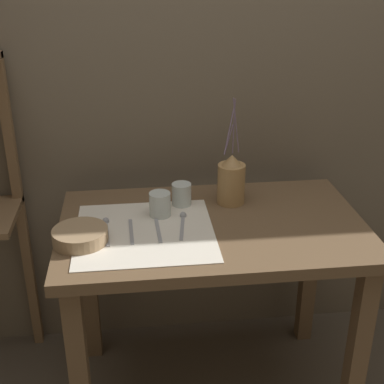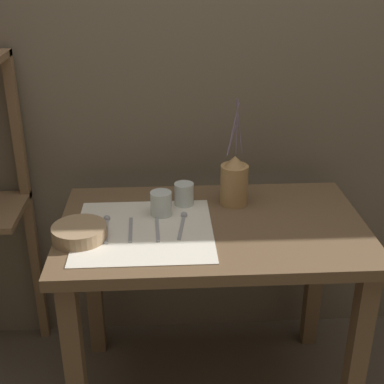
# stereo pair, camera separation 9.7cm
# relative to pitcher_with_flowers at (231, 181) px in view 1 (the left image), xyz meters

# --- Properties ---
(stone_wall_back) EXTENTS (7.00, 0.06, 2.40)m
(stone_wall_back) POSITION_rel_pitcher_with_flowers_xyz_m (-0.09, 0.28, 0.37)
(stone_wall_back) COLOR #6B5E4C
(stone_wall_back) RESTS_ON ground_plane
(wooden_table) EXTENTS (1.05, 0.64, 0.74)m
(wooden_table) POSITION_rel_pitcher_with_flowers_xyz_m (-0.09, -0.15, -0.21)
(wooden_table) COLOR brown
(wooden_table) RESTS_ON ground_plane
(linen_cloth) EXTENTS (0.46, 0.44, 0.00)m
(linen_cloth) POSITION_rel_pitcher_with_flowers_xyz_m (-0.32, -0.19, -0.09)
(linen_cloth) COLOR silver
(linen_cloth) RESTS_ON wooden_table
(pitcher_with_flowers) EXTENTS (0.10, 0.10, 0.40)m
(pitcher_with_flowers) POSITION_rel_pitcher_with_flowers_xyz_m (0.00, 0.00, 0.00)
(pitcher_with_flowers) COLOR #A87F4C
(pitcher_with_flowers) RESTS_ON wooden_table
(wooden_bowl) EXTENTS (0.18, 0.18, 0.05)m
(wooden_bowl) POSITION_rel_pitcher_with_flowers_xyz_m (-0.53, -0.23, -0.06)
(wooden_bowl) COLOR #9E7F5B
(wooden_bowl) RESTS_ON wooden_table
(glass_tumbler_near) EXTENTS (0.07, 0.07, 0.09)m
(glass_tumbler_near) POSITION_rel_pitcher_with_flowers_xyz_m (-0.27, -0.08, -0.04)
(glass_tumbler_near) COLOR silver
(glass_tumbler_near) RESTS_ON wooden_table
(glass_tumbler_far) EXTENTS (0.07, 0.07, 0.08)m
(glass_tumbler_far) POSITION_rel_pitcher_with_flowers_xyz_m (-0.18, -0.00, -0.04)
(glass_tumbler_far) COLOR silver
(glass_tumbler_far) RESTS_ON wooden_table
(spoon_outer) EXTENTS (0.03, 0.18, 0.02)m
(spoon_outer) POSITION_rel_pitcher_with_flowers_xyz_m (-0.45, -0.14, -0.08)
(spoon_outer) COLOR #939399
(spoon_outer) RESTS_ON wooden_table
(knife_center) EXTENTS (0.02, 0.17, 0.00)m
(knife_center) POSITION_rel_pitcher_with_flowers_xyz_m (-0.37, -0.19, -0.08)
(knife_center) COLOR #939399
(knife_center) RESTS_ON wooden_table
(fork_inner) EXTENTS (0.02, 0.17, 0.00)m
(fork_inner) POSITION_rel_pitcher_with_flowers_xyz_m (-0.28, -0.19, -0.08)
(fork_inner) COLOR #939399
(fork_inner) RESTS_ON wooden_table
(spoon_inner) EXTENTS (0.04, 0.18, 0.02)m
(spoon_inner) POSITION_rel_pitcher_with_flowers_xyz_m (-0.19, -0.13, -0.08)
(spoon_inner) COLOR #939399
(spoon_inner) RESTS_ON wooden_table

